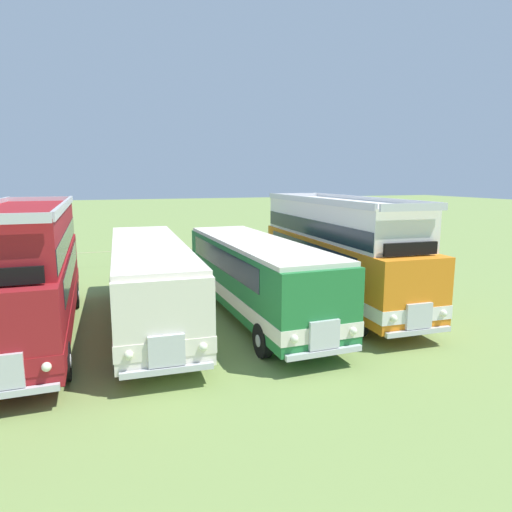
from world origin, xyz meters
name	(u,v)px	position (x,y,z in m)	size (l,w,h in m)	color
bus_fifth_in_row	(29,269)	(1.92, -0.03, 2.36)	(2.69, 10.82, 4.52)	maroon
bus_sixth_in_row	(149,276)	(5.78, 0.40, 1.76)	(2.95, 11.71, 2.99)	silver
bus_seventh_in_row	(255,273)	(9.62, -0.31, 1.75)	(2.81, 10.76, 2.99)	#237538
bus_eighth_in_row	(337,249)	(13.48, 0.42, 2.36)	(2.89, 10.97, 4.52)	orange
rope_fence_line	(24,260)	(0.00, 11.93, 0.71)	(33.03, 0.08, 1.05)	#8C704C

